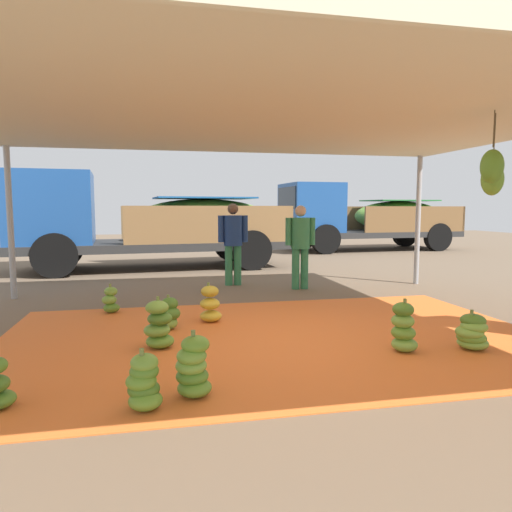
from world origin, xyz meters
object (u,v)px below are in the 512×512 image
(banana_bunch_5, at_px, (159,326))
(banana_bunch_8, at_px, (144,383))
(banana_bunch_4, at_px, (193,368))
(cargo_truck_main, at_px, (144,221))
(banana_bunch_1, at_px, (404,329))
(worker_0, at_px, (300,241))
(worker_1, at_px, (233,238))
(cargo_truck_far, at_px, (363,217))
(banana_bunch_0, at_px, (472,333))
(banana_bunch_9, at_px, (210,305))
(banana_bunch_2, at_px, (169,315))
(banana_bunch_6, at_px, (111,301))

(banana_bunch_5, distance_m, banana_bunch_8, 1.58)
(banana_bunch_4, distance_m, cargo_truck_main, 8.56)
(banana_bunch_1, height_order, worker_0, worker_0)
(worker_1, bearing_deg, banana_bunch_1, -76.95)
(banana_bunch_4, distance_m, cargo_truck_far, 14.20)
(banana_bunch_4, xyz_separation_m, worker_1, (1.22, 5.48, 0.71))
(cargo_truck_far, bearing_deg, banana_bunch_0, -109.26)
(banana_bunch_9, distance_m, worker_0, 3.10)
(banana_bunch_0, xyz_separation_m, worker_0, (-0.68, 4.12, 0.74))
(banana_bunch_2, bearing_deg, banana_bunch_9, 27.45)
(banana_bunch_0, bearing_deg, worker_0, 99.41)
(banana_bunch_2, xyz_separation_m, worker_1, (1.36, 3.27, 0.76))
(banana_bunch_1, bearing_deg, banana_bunch_9, 137.27)
(banana_bunch_2, relative_size, cargo_truck_far, 0.07)
(banana_bunch_5, bearing_deg, worker_1, 69.88)
(banana_bunch_5, height_order, banana_bunch_9, banana_bunch_5)
(banana_bunch_4, height_order, worker_0, worker_0)
(banana_bunch_8, bearing_deg, banana_bunch_2, 83.95)
(worker_0, bearing_deg, worker_1, 149.11)
(worker_0, bearing_deg, banana_bunch_0, -80.59)
(banana_bunch_4, bearing_deg, banana_bunch_8, -158.71)
(banana_bunch_8, bearing_deg, cargo_truck_far, 58.75)
(banana_bunch_6, relative_size, banana_bunch_9, 0.80)
(banana_bunch_2, relative_size, banana_bunch_5, 0.77)
(worker_1, bearing_deg, banana_bunch_4, -102.52)
(cargo_truck_main, height_order, cargo_truck_far, same)
(worker_0, distance_m, worker_1, 1.38)
(banana_bunch_5, height_order, cargo_truck_main, cargo_truck_main)
(banana_bunch_6, xyz_separation_m, banana_bunch_8, (0.57, -3.52, 0.03))
(banana_bunch_6, distance_m, cargo_truck_far, 12.06)
(banana_bunch_6, height_order, banana_bunch_8, banana_bunch_8)
(banana_bunch_2, distance_m, cargo_truck_far, 12.44)
(banana_bunch_8, distance_m, banana_bunch_9, 2.77)
(banana_bunch_0, relative_size, worker_0, 0.28)
(banana_bunch_1, relative_size, cargo_truck_main, 0.08)
(banana_bunch_1, relative_size, banana_bunch_2, 1.31)
(banana_bunch_8, relative_size, worker_1, 0.29)
(worker_1, bearing_deg, banana_bunch_6, -135.82)
(banana_bunch_1, xyz_separation_m, banana_bunch_2, (-2.45, 1.46, -0.06))
(worker_0, bearing_deg, banana_bunch_4, -116.69)
(banana_bunch_0, distance_m, cargo_truck_far, 12.32)
(banana_bunch_0, relative_size, cargo_truck_far, 0.07)
(banana_bunch_2, xyz_separation_m, banana_bunch_6, (-0.82, 1.16, -0.01))
(banana_bunch_6, bearing_deg, banana_bunch_4, -74.05)
(banana_bunch_0, distance_m, banana_bunch_4, 3.15)
(banana_bunch_8, relative_size, cargo_truck_main, 0.07)
(banana_bunch_1, xyz_separation_m, banana_bunch_6, (-3.27, 2.62, -0.07))
(banana_bunch_2, xyz_separation_m, banana_bunch_9, (0.56, 0.29, 0.04))
(banana_bunch_2, xyz_separation_m, cargo_truck_main, (-0.45, 6.28, 1.01))
(banana_bunch_5, xyz_separation_m, banana_bunch_8, (-0.12, -1.57, -0.04))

